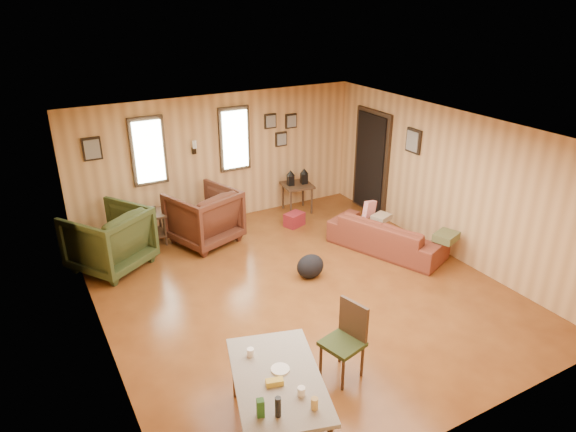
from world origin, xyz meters
name	(u,v)px	position (x,y,z in m)	size (l,w,h in m)	color
room	(302,207)	(0.17, 0.27, 1.21)	(5.54, 6.04, 2.44)	brown
sofa	(387,230)	(1.92, 0.41, 0.38)	(1.95, 0.57, 0.76)	brown
recliner_brown	(204,214)	(-0.65, 2.22, 0.53)	(1.03, 0.96, 1.05)	#4B2416
recliner_green	(109,237)	(-2.28, 2.08, 0.54)	(1.05, 0.99, 1.08)	#323D1C
end_table	(149,223)	(-1.51, 2.63, 0.39)	(0.58, 0.53, 0.69)	#4A3321
side_table	(297,183)	(1.44, 2.61, 0.60)	(0.62, 0.62, 0.88)	#4A3321
cooler	(294,219)	(1.04, 2.03, 0.13)	(0.42, 0.36, 0.25)	maroon
backpack	(310,266)	(0.32, 0.27, 0.19)	(0.48, 0.39, 0.38)	black
sofa_pillows	(409,224)	(2.20, 0.21, 0.50)	(0.90, 1.65, 0.34)	brown
dining_table	(278,383)	(-1.56, -2.19, 0.64)	(1.18, 1.55, 0.90)	gray
dining_chair	(347,336)	(-0.46, -1.78, 0.51)	(0.50, 0.50, 0.91)	#323D1C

